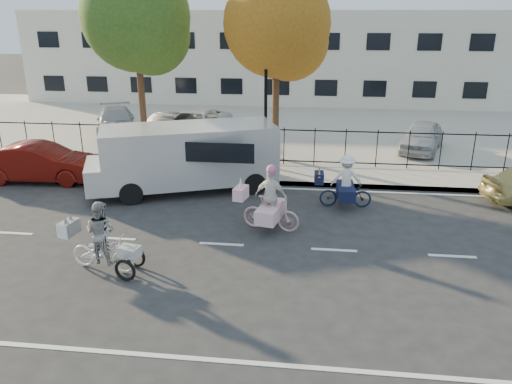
# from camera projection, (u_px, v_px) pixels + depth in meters

# --- Properties ---
(ground) EXTENTS (120.00, 120.00, 0.00)m
(ground) POSITION_uv_depth(u_px,v_px,m) (222.00, 244.00, 13.42)
(ground) COLOR #333334
(road_markings) EXTENTS (60.00, 9.52, 0.01)m
(road_markings) POSITION_uv_depth(u_px,v_px,m) (222.00, 244.00, 13.42)
(road_markings) COLOR silver
(road_markings) RESTS_ON ground
(curb) EXTENTS (60.00, 0.10, 0.15)m
(curb) POSITION_uv_depth(u_px,v_px,m) (247.00, 182.00, 18.11)
(curb) COLOR #A8A399
(curb) RESTS_ON ground
(sidewalk) EXTENTS (60.00, 2.20, 0.15)m
(sidewalk) POSITION_uv_depth(u_px,v_px,m) (250.00, 173.00, 19.09)
(sidewalk) COLOR #A8A399
(sidewalk) RESTS_ON ground
(parking_lot) EXTENTS (60.00, 15.60, 0.15)m
(parking_lot) POSITION_uv_depth(u_px,v_px,m) (271.00, 124.00, 27.40)
(parking_lot) COLOR #A8A399
(parking_lot) RESTS_ON ground
(iron_fence) EXTENTS (58.00, 0.06, 1.50)m
(iron_fence) POSITION_uv_depth(u_px,v_px,m) (254.00, 145.00, 19.84)
(iron_fence) COLOR black
(iron_fence) RESTS_ON sidewalk
(building) EXTENTS (34.00, 10.00, 6.00)m
(building) POSITION_uv_depth(u_px,v_px,m) (284.00, 55.00, 35.74)
(building) COLOR silver
(building) RESTS_ON ground
(lamppost) EXTENTS (0.36, 0.36, 4.33)m
(lamppost) POSITION_uv_depth(u_px,v_px,m) (266.00, 91.00, 18.65)
(lamppost) COLOR black
(lamppost) RESTS_ON sidewalk
(street_sign) EXTENTS (0.85, 0.06, 1.80)m
(street_sign) POSITION_uv_depth(u_px,v_px,m) (206.00, 133.00, 19.49)
(street_sign) COLOR black
(street_sign) RESTS_ON sidewalk
(zebra_trike) EXTENTS (2.06, 1.03, 1.76)m
(zebra_trike) POSITION_uv_depth(u_px,v_px,m) (102.00, 244.00, 11.89)
(zebra_trike) COLOR white
(zebra_trike) RESTS_ON ground
(unicorn_bike) EXTENTS (1.97, 1.40, 1.94)m
(unicorn_bike) POSITION_uv_depth(u_px,v_px,m) (270.00, 206.00, 14.09)
(unicorn_bike) COLOR beige
(unicorn_bike) RESTS_ON ground
(bull_bike) EXTENTS (1.83, 1.25, 1.71)m
(bull_bike) POSITION_uv_depth(u_px,v_px,m) (345.00, 186.00, 15.80)
(bull_bike) COLOR #101B36
(bull_bike) RESTS_ON ground
(white_van) EXTENTS (6.92, 4.08, 2.27)m
(white_van) POSITION_uv_depth(u_px,v_px,m) (186.00, 155.00, 17.15)
(white_van) COLOR silver
(white_van) RESTS_ON ground
(red_sedan) EXTENTS (4.33, 1.71, 1.40)m
(red_sedan) POSITION_uv_depth(u_px,v_px,m) (41.00, 163.00, 18.21)
(red_sedan) COLOR #560E09
(red_sedan) RESTS_ON ground
(pedestrian) EXTENTS (0.72, 0.68, 1.65)m
(pedestrian) POSITION_uv_depth(u_px,v_px,m) (118.00, 142.00, 19.95)
(pedestrian) COLOR black
(pedestrian) RESTS_ON sidewalk
(lot_car_a) EXTENTS (3.33, 4.80, 1.29)m
(lot_car_a) POSITION_uv_depth(u_px,v_px,m) (116.00, 122.00, 24.60)
(lot_car_a) COLOR #979A9E
(lot_car_a) RESTS_ON parking_lot
(lot_car_b) EXTENTS (3.25, 5.38, 1.40)m
(lot_car_b) POSITION_uv_depth(u_px,v_px,m) (194.00, 126.00, 23.44)
(lot_car_b) COLOR silver
(lot_car_b) RESTS_ON parking_lot
(lot_car_c) EXTENTS (2.40, 3.91, 1.22)m
(lot_car_c) POSITION_uv_depth(u_px,v_px,m) (166.00, 126.00, 23.70)
(lot_car_c) COLOR #4A4C51
(lot_car_c) RESTS_ON parking_lot
(lot_car_d) EXTENTS (2.63, 4.02, 1.27)m
(lot_car_d) POSITION_uv_depth(u_px,v_px,m) (422.00, 136.00, 21.69)
(lot_car_d) COLOR #AEB0B6
(lot_car_d) RESTS_ON parking_lot
(tree_west) EXTENTS (4.29, 4.29, 7.87)m
(tree_west) POSITION_uv_depth(u_px,v_px,m) (140.00, 22.00, 19.59)
(tree_west) COLOR #442D1D
(tree_west) RESTS_ON ground
(tree_mid) EXTENTS (4.11, 4.11, 7.54)m
(tree_mid) POSITION_uv_depth(u_px,v_px,m) (280.00, 29.00, 19.06)
(tree_mid) COLOR #442D1D
(tree_mid) RESTS_ON ground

